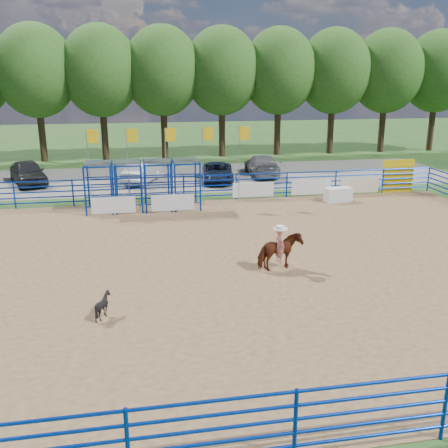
# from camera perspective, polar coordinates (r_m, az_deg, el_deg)

# --- Properties ---
(ground) EXTENTS (120.00, 120.00, 0.00)m
(ground) POSITION_cam_1_polar(r_m,az_deg,el_deg) (18.78, -1.47, -4.77)
(ground) COLOR #375D25
(ground) RESTS_ON ground
(arena_dirt) EXTENTS (30.00, 20.00, 0.02)m
(arena_dirt) POSITION_cam_1_polar(r_m,az_deg,el_deg) (18.77, -1.47, -4.74)
(arena_dirt) COLOR #927149
(arena_dirt) RESTS_ON ground
(gravel_strip) EXTENTS (40.00, 10.00, 0.01)m
(gravel_strip) POSITION_cam_1_polar(r_m,az_deg,el_deg) (35.06, -5.75, 5.29)
(gravel_strip) COLOR gray
(gravel_strip) RESTS_ON ground
(announcer_table) EXTENTS (1.53, 0.83, 0.79)m
(announcer_table) POSITION_cam_1_polar(r_m,az_deg,el_deg) (28.81, 12.91, 3.30)
(announcer_table) COLOR silver
(announcer_table) RESTS_ON arena_dirt
(horse_and_rider) EXTENTS (1.77, 1.16, 2.32)m
(horse_and_rider) POSITION_cam_1_polar(r_m,az_deg,el_deg) (18.18, 6.38, -2.83)
(horse_and_rider) COLOR #602813
(horse_and_rider) RESTS_ON arena_dirt
(calf) EXTENTS (0.85, 0.81, 0.74)m
(calf) POSITION_cam_1_polar(r_m,az_deg,el_deg) (15.20, -13.66, -9.01)
(calf) COLOR black
(calf) RESTS_ON arena_dirt
(car_a) EXTENTS (3.31, 4.92, 1.56)m
(car_a) POSITION_cam_1_polar(r_m,az_deg,el_deg) (34.97, -21.50, 5.49)
(car_a) COLOR black
(car_a) RESTS_ON gravel_strip
(car_b) EXTENTS (2.93, 4.40, 1.37)m
(car_b) POSITION_cam_1_polar(r_m,az_deg,el_deg) (33.67, -9.31, 5.88)
(car_b) COLOR #95979D
(car_b) RESTS_ON gravel_strip
(car_c) EXTENTS (2.68, 4.71, 1.24)m
(car_c) POSITION_cam_1_polar(r_m,az_deg,el_deg) (33.50, -0.78, 5.92)
(car_c) COLOR black
(car_c) RESTS_ON gravel_strip
(car_d) EXTENTS (2.46, 5.15, 1.45)m
(car_d) POSITION_cam_1_polar(r_m,az_deg,el_deg) (35.75, 4.34, 6.73)
(car_d) COLOR slate
(car_d) RESTS_ON gravel_strip
(perimeter_fence) EXTENTS (30.10, 20.10, 1.50)m
(perimeter_fence) POSITION_cam_1_polar(r_m,az_deg,el_deg) (18.52, -1.49, -2.61)
(perimeter_fence) COLOR #072DA4
(perimeter_fence) RESTS_ON ground
(chute_assembly) EXTENTS (19.32, 2.41, 4.20)m
(chute_assembly) POSITION_cam_1_polar(r_m,az_deg,el_deg) (26.72, -8.46, 4.37)
(chute_assembly) COLOR #072DA4
(chute_assembly) RESTS_ON ground
(treeline) EXTENTS (56.40, 6.40, 11.24)m
(treeline) POSITION_cam_1_polar(r_m,az_deg,el_deg) (43.37, -7.08, 17.41)
(treeline) COLOR #3F2B19
(treeline) RESTS_ON ground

